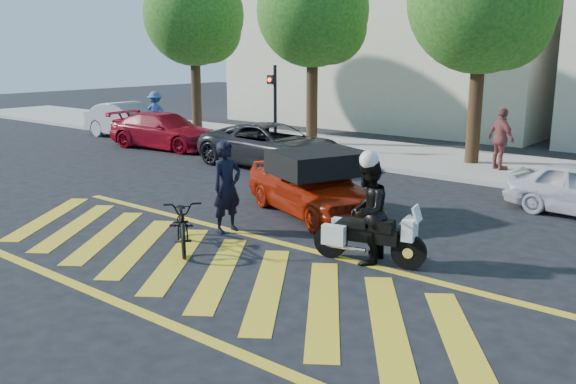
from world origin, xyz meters
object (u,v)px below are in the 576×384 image
Objects in this scene: officer_bike at (227,187)px; red_convertible at (312,185)px; police_motorcycle at (367,236)px; parked_left at (165,130)px; parked_far_left at (130,120)px; officer_moto at (367,212)px; bicycle at (182,222)px; parked_mid_left at (272,145)px.

officer_bike is 2.30m from red_convertible.
parked_left is (-13.02, 6.28, 0.19)m from police_motorcycle.
parked_far_left is (-13.67, 5.17, 0.06)m from red_convertible.
officer_moto is at bearing -114.95° from parked_far_left.
bicycle is 0.38× the size of parked_mid_left.
police_motorcycle is at bearing -123.39° from parked_left.
bicycle is at bearing -168.25° from police_motorcycle.
parked_mid_left is (-4.53, 3.93, 0.01)m from red_convertible.
officer_bike reaches higher than police_motorcycle.
officer_bike is 3.32m from police_motorcycle.
police_motorcycle is at bearing -114.96° from parked_far_left.
officer_bike is at bearing -131.24° from parked_left.
officer_bike reaches higher than parked_mid_left.
police_motorcycle is 0.40× the size of parked_mid_left.
parked_far_left is at bearing 143.00° from police_motorcycle.
parked_left is 0.93× the size of parked_mid_left.
officer_bike reaches higher than parked_left.
red_convertible reaches higher than bicycle.
parked_far_left reaches higher than parked_mid_left.
officer_bike is 1.02× the size of officer_moto.
police_motorcycle is 14.45m from parked_left.
bicycle is 8.51m from parked_mid_left.
officer_bike is at bearing 169.96° from police_motorcycle.
police_motorcycle is at bearing -25.87° from bicycle.
parked_left is (3.41, -0.93, -0.07)m from parked_far_left.
bicycle is 15.83m from parked_far_left.
bicycle is 3.54m from police_motorcycle.
officer_bike is 0.38× the size of parked_mid_left.
bicycle is 0.48× the size of red_convertible.
red_convertible reaches higher than parked_left.
parked_far_left is 0.97× the size of parked_left.
officer_bike reaches higher than red_convertible.
officer_moto is at bearing -123.39° from parked_left.
officer_moto is 3.42m from red_convertible.
bicycle is at bearing -78.04° from officer_moto.
officer_moto reaches higher than red_convertible.
parked_far_left is 0.90× the size of parked_mid_left.
red_convertible is (0.53, 2.23, -0.27)m from officer_bike.
bicycle is at bearing -136.03° from parked_left.
parked_left is at bearing 90.67° from bicycle.
red_convertible is 0.80× the size of parked_mid_left.
bicycle is 1.03× the size of officer_moto.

